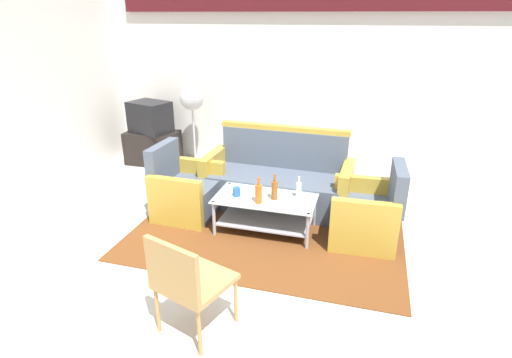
{
  "coord_description": "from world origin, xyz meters",
  "views": [
    {
      "loc": [
        0.89,
        -3.0,
        2.26
      ],
      "look_at": [
        -0.19,
        0.79,
        0.65
      ],
      "focal_mm": 28.41,
      "sensor_mm": 36.0,
      "label": 1
    }
  ],
  "objects_px": {
    "tv_stand": "(153,147)",
    "pedestal_fan": "(192,103)",
    "bottle_clear": "(299,189)",
    "cup": "(237,192)",
    "armchair_right": "(367,215)",
    "bottle_brown": "(274,190)",
    "couch": "(278,182)",
    "coffee_table": "(266,209)",
    "television": "(150,117)",
    "wicker_chair": "(186,279)",
    "armchair_left": "(186,192)",
    "bottle_orange": "(259,193)"
  },
  "relations": [
    {
      "from": "tv_stand",
      "to": "pedestal_fan",
      "type": "distance_m",
      "value": 1.04
    },
    {
      "from": "bottle_clear",
      "to": "cup",
      "type": "xyz_separation_m",
      "value": [
        -0.66,
        -0.15,
        -0.04
      ]
    },
    {
      "from": "armchair_right",
      "to": "tv_stand",
      "type": "xyz_separation_m",
      "value": [
        -3.39,
        1.56,
        -0.03
      ]
    },
    {
      "from": "bottle_brown",
      "to": "cup",
      "type": "bearing_deg",
      "value": -175.75
    },
    {
      "from": "couch",
      "to": "pedestal_fan",
      "type": "relative_size",
      "value": 1.44
    },
    {
      "from": "armchair_right",
      "to": "coffee_table",
      "type": "xyz_separation_m",
      "value": [
        -1.08,
        -0.11,
        -0.02
      ]
    },
    {
      "from": "armchair_right",
      "to": "bottle_clear",
      "type": "xyz_separation_m",
      "value": [
        -0.74,
        -0.02,
        0.21
      ]
    },
    {
      "from": "couch",
      "to": "pedestal_fan",
      "type": "bearing_deg",
      "value": -31.12
    },
    {
      "from": "armchair_right",
      "to": "cup",
      "type": "bearing_deg",
      "value": 94.44
    },
    {
      "from": "coffee_table",
      "to": "television",
      "type": "distance_m",
      "value": 2.9
    },
    {
      "from": "bottle_brown",
      "to": "couch",
      "type": "bearing_deg",
      "value": 100.03
    },
    {
      "from": "bottle_clear",
      "to": "coffee_table",
      "type": "bearing_deg",
      "value": -163.86
    },
    {
      "from": "couch",
      "to": "television",
      "type": "xyz_separation_m",
      "value": [
        -2.29,
        1.0,
        0.44
      ]
    },
    {
      "from": "bottle_clear",
      "to": "bottle_brown",
      "type": "relative_size",
      "value": 0.83
    },
    {
      "from": "television",
      "to": "wicker_chair",
      "type": "xyz_separation_m",
      "value": [
        2.17,
        -3.36,
        -0.27
      ]
    },
    {
      "from": "tv_stand",
      "to": "pedestal_fan",
      "type": "bearing_deg",
      "value": 4.03
    },
    {
      "from": "armchair_left",
      "to": "coffee_table",
      "type": "xyz_separation_m",
      "value": [
        1.02,
        -0.14,
        -0.02
      ]
    },
    {
      "from": "bottle_clear",
      "to": "television",
      "type": "bearing_deg",
      "value": 149.38
    },
    {
      "from": "pedestal_fan",
      "to": "bottle_orange",
      "type": "bearing_deg",
      "value": -50.08
    },
    {
      "from": "tv_stand",
      "to": "bottle_brown",
      "type": "bearing_deg",
      "value": -35.0
    },
    {
      "from": "couch",
      "to": "bottle_brown",
      "type": "relative_size",
      "value": 6.3
    },
    {
      "from": "couch",
      "to": "armchair_left",
      "type": "xyz_separation_m",
      "value": [
        -1.0,
        -0.54,
        -0.03
      ]
    },
    {
      "from": "tv_stand",
      "to": "bottle_orange",
      "type": "bearing_deg",
      "value": -38.7
    },
    {
      "from": "bottle_clear",
      "to": "couch",
      "type": "bearing_deg",
      "value": 122.23
    },
    {
      "from": "bottle_brown",
      "to": "wicker_chair",
      "type": "distance_m",
      "value": 1.69
    },
    {
      "from": "bottle_clear",
      "to": "wicker_chair",
      "type": "height_order",
      "value": "wicker_chair"
    },
    {
      "from": "pedestal_fan",
      "to": "coffee_table",
      "type": "bearing_deg",
      "value": -46.95
    },
    {
      "from": "couch",
      "to": "pedestal_fan",
      "type": "height_order",
      "value": "pedestal_fan"
    },
    {
      "from": "armchair_left",
      "to": "bottle_brown",
      "type": "relative_size",
      "value": 2.93
    },
    {
      "from": "armchair_left",
      "to": "television",
      "type": "relative_size",
      "value": 1.21
    },
    {
      "from": "armchair_left",
      "to": "bottle_orange",
      "type": "xyz_separation_m",
      "value": [
        0.99,
        -0.3,
        0.23
      ]
    },
    {
      "from": "couch",
      "to": "wicker_chair",
      "type": "distance_m",
      "value": 2.38
    },
    {
      "from": "couch",
      "to": "wicker_chair",
      "type": "xyz_separation_m",
      "value": [
        -0.13,
        -2.37,
        0.18
      ]
    },
    {
      "from": "pedestal_fan",
      "to": "cup",
      "type": "bearing_deg",
      "value": -53.95
    },
    {
      "from": "bottle_brown",
      "to": "wicker_chair",
      "type": "relative_size",
      "value": 0.34
    },
    {
      "from": "couch",
      "to": "wicker_chair",
      "type": "relative_size",
      "value": 2.17
    },
    {
      "from": "wicker_chair",
      "to": "television",
      "type": "bearing_deg",
      "value": 141.25
    },
    {
      "from": "couch",
      "to": "tv_stand",
      "type": "distance_m",
      "value": 2.5
    },
    {
      "from": "bottle_orange",
      "to": "television",
      "type": "distance_m",
      "value": 2.93
    },
    {
      "from": "tv_stand",
      "to": "television",
      "type": "relative_size",
      "value": 1.14
    },
    {
      "from": "bottle_orange",
      "to": "tv_stand",
      "type": "xyz_separation_m",
      "value": [
        -2.28,
        1.83,
        -0.26
      ]
    },
    {
      "from": "armchair_left",
      "to": "couch",
      "type": "bearing_deg",
      "value": 120.02
    },
    {
      "from": "cup",
      "to": "tv_stand",
      "type": "relative_size",
      "value": 0.12
    },
    {
      "from": "bottle_orange",
      "to": "tv_stand",
      "type": "bearing_deg",
      "value": 141.3
    },
    {
      "from": "couch",
      "to": "coffee_table",
      "type": "bearing_deg",
      "value": 94.07
    },
    {
      "from": "armchair_left",
      "to": "pedestal_fan",
      "type": "xyz_separation_m",
      "value": [
        -0.58,
        1.58,
        0.73
      ]
    },
    {
      "from": "bottle_clear",
      "to": "wicker_chair",
      "type": "xyz_separation_m",
      "value": [
        -0.49,
        -1.79,
        -0.01
      ]
    },
    {
      "from": "armchair_right",
      "to": "wicker_chair",
      "type": "height_order",
      "value": "armchair_right"
    },
    {
      "from": "pedestal_fan",
      "to": "armchair_left",
      "type": "bearing_deg",
      "value": -69.76
    },
    {
      "from": "armchair_right",
      "to": "television",
      "type": "bearing_deg",
      "value": 62.88
    }
  ]
}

